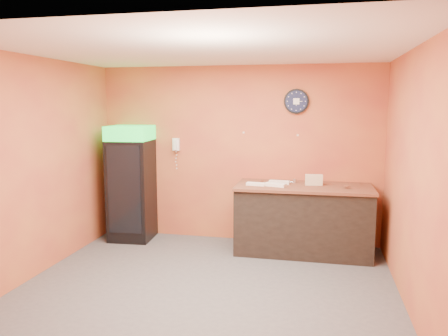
# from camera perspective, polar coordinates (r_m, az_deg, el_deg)

# --- Properties ---
(floor) EXTENTS (4.50, 4.50, 0.00)m
(floor) POSITION_cam_1_polar(r_m,az_deg,el_deg) (5.47, -2.28, -15.35)
(floor) COLOR #47474C
(floor) RESTS_ON ground
(back_wall) EXTENTS (4.50, 0.02, 2.80)m
(back_wall) POSITION_cam_1_polar(r_m,az_deg,el_deg) (7.00, 1.75, 1.81)
(back_wall) COLOR #C77238
(back_wall) RESTS_ON floor
(left_wall) EXTENTS (0.02, 4.00, 2.80)m
(left_wall) POSITION_cam_1_polar(r_m,az_deg,el_deg) (6.04, -23.51, 0.07)
(left_wall) COLOR #C77238
(left_wall) RESTS_ON floor
(right_wall) EXTENTS (0.02, 4.00, 2.80)m
(right_wall) POSITION_cam_1_polar(r_m,az_deg,el_deg) (5.01, 23.42, -1.50)
(right_wall) COLOR #C77238
(right_wall) RESTS_ON floor
(ceiling) EXTENTS (4.50, 4.00, 0.02)m
(ceiling) POSITION_cam_1_polar(r_m,az_deg,el_deg) (5.04, -2.47, 15.21)
(ceiling) COLOR white
(ceiling) RESTS_ON back_wall
(beverage_cooler) EXTENTS (0.69, 0.70, 1.85)m
(beverage_cooler) POSITION_cam_1_polar(r_m,az_deg,el_deg) (7.21, -12.13, -2.16)
(beverage_cooler) COLOR black
(beverage_cooler) RESTS_ON floor
(prep_counter) EXTENTS (1.95, 0.87, 0.97)m
(prep_counter) POSITION_cam_1_polar(r_m,az_deg,el_deg) (6.64, 10.30, -6.72)
(prep_counter) COLOR black
(prep_counter) RESTS_ON floor
(wall_clock) EXTENTS (0.38, 0.06, 0.38)m
(wall_clock) POSITION_cam_1_polar(r_m,az_deg,el_deg) (6.82, 9.44, 8.58)
(wall_clock) COLOR black
(wall_clock) RESTS_ON back_wall
(wall_phone) EXTENTS (0.11, 0.10, 0.20)m
(wall_phone) POSITION_cam_1_polar(r_m,az_deg,el_deg) (7.19, -6.28, 3.08)
(wall_phone) COLOR white
(wall_phone) RESTS_ON back_wall
(butcher_paper) EXTENTS (1.99, 0.97, 0.04)m
(butcher_paper) POSITION_cam_1_polar(r_m,az_deg,el_deg) (6.52, 10.41, -2.41)
(butcher_paper) COLOR brown
(butcher_paper) RESTS_ON prep_counter
(sub_roll_stack) EXTENTS (0.26, 0.12, 0.16)m
(sub_roll_stack) POSITION_cam_1_polar(r_m,az_deg,el_deg) (6.54, 11.66, -1.53)
(sub_roll_stack) COLOR beige
(sub_roll_stack) RESTS_ON butcher_paper
(wrapped_sandwich_left) EXTENTS (0.28, 0.13, 0.04)m
(wrapped_sandwich_left) POSITION_cam_1_polar(r_m,az_deg,el_deg) (6.43, 4.18, -2.10)
(wrapped_sandwich_left) COLOR white
(wrapped_sandwich_left) RESTS_ON butcher_paper
(wrapped_sandwich_mid) EXTENTS (0.33, 0.21, 0.04)m
(wrapped_sandwich_mid) POSITION_cam_1_polar(r_m,az_deg,el_deg) (6.38, 6.71, -2.19)
(wrapped_sandwich_mid) COLOR white
(wrapped_sandwich_mid) RESTS_ON butcher_paper
(wrapped_sandwich_right) EXTENTS (0.31, 0.14, 0.04)m
(wrapped_sandwich_right) POSITION_cam_1_polar(r_m,az_deg,el_deg) (6.60, 7.24, -1.85)
(wrapped_sandwich_right) COLOR white
(wrapped_sandwich_right) RESTS_ON butcher_paper
(kitchen_tool) EXTENTS (0.06, 0.06, 0.06)m
(kitchen_tool) POSITION_cam_1_polar(r_m,az_deg,el_deg) (6.70, 9.21, -1.67)
(kitchen_tool) COLOR silver
(kitchen_tool) RESTS_ON butcher_paper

